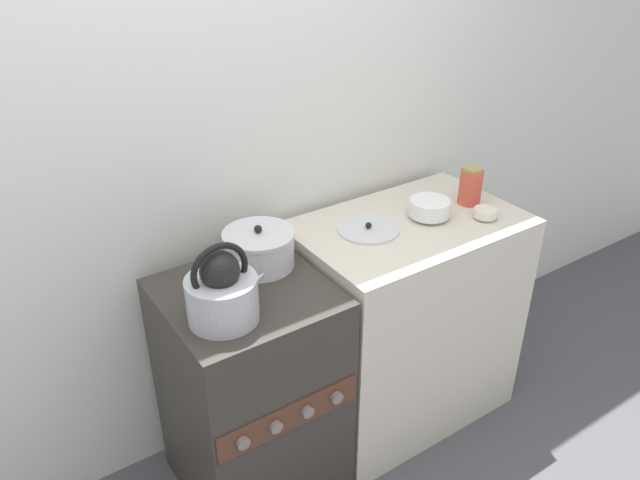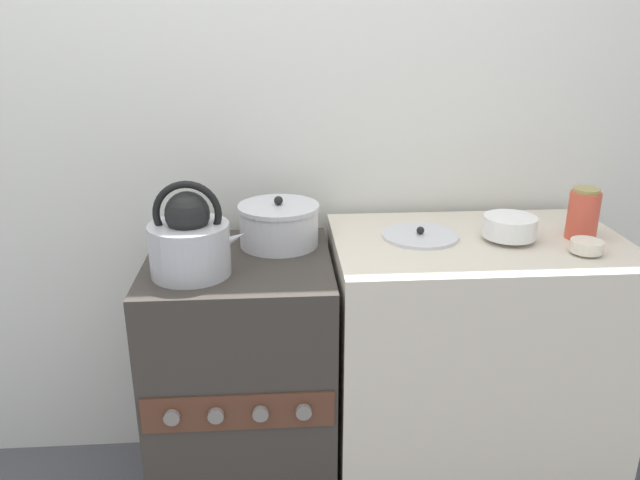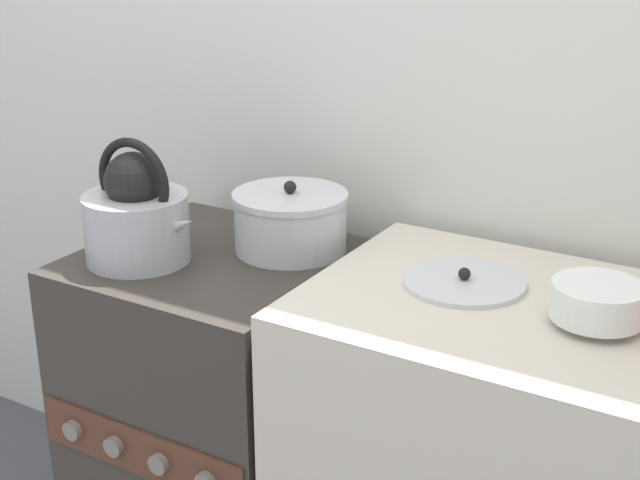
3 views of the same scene
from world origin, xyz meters
TOP-DOWN VIEW (x-y plane):
  - wall_back at (0.00, 0.65)m, footprint 7.00×0.06m
  - stove at (0.00, 0.27)m, footprint 0.55×0.57m
  - counter at (0.74, 0.29)m, footprint 0.90×0.58m
  - kettle at (-0.12, 0.17)m, footprint 0.27×0.22m
  - cooking_pot at (0.12, 0.39)m, footprint 0.25×0.25m
  - enamel_bowl at (0.82, 0.28)m, footprint 0.16×0.16m
  - small_ceramic_bowl at (1.00, 0.15)m, footprint 0.09×0.09m
  - storage_jar at (1.05, 0.28)m, footprint 0.09×0.09m
  - loose_pot_lid at (0.56, 0.33)m, footprint 0.24×0.24m

SIDE VIEW (x-z plane):
  - stove at x=0.00m, z-range 0.00..0.90m
  - counter at x=0.74m, z-range 0.00..0.94m
  - loose_pot_lid at x=0.56m, z-range 0.93..0.96m
  - small_ceramic_bowl at x=1.00m, z-range 0.94..0.99m
  - cooking_pot at x=0.12m, z-range 0.89..1.05m
  - enamel_bowl at x=0.82m, z-range 0.95..1.02m
  - kettle at x=-0.12m, z-range 0.87..1.14m
  - storage_jar at x=1.05m, z-range 0.94..1.10m
  - wall_back at x=0.00m, z-range 0.00..2.50m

